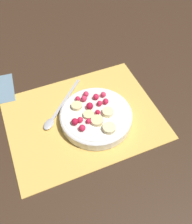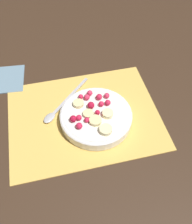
# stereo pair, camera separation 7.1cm
# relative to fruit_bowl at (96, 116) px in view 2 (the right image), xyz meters

# --- Properties ---
(ground_plane) EXTENTS (3.00, 3.00, 0.00)m
(ground_plane) POSITION_rel_fruit_bowl_xyz_m (-0.03, 0.02, -0.03)
(ground_plane) COLOR #382619
(placemat) EXTENTS (0.45, 0.34, 0.01)m
(placemat) POSITION_rel_fruit_bowl_xyz_m (-0.03, 0.02, -0.02)
(placemat) COLOR #E0B251
(placemat) RESTS_ON ground_plane
(fruit_bowl) EXTENTS (0.21, 0.21, 0.05)m
(fruit_bowl) POSITION_rel_fruit_bowl_xyz_m (0.00, 0.00, 0.00)
(fruit_bowl) COLOR white
(fruit_bowl) RESTS_ON placemat
(spoon) EXTENTS (0.17, 0.17, 0.01)m
(spoon) POSITION_rel_fruit_bowl_xyz_m (-0.10, 0.07, -0.02)
(spoon) COLOR #B2B2B7
(spoon) RESTS_ON placemat
(napkin) EXTENTS (0.16, 0.14, 0.01)m
(napkin) POSITION_rel_fruit_bowl_xyz_m (-0.27, 0.24, -0.02)
(napkin) COLOR slate
(napkin) RESTS_ON ground_plane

